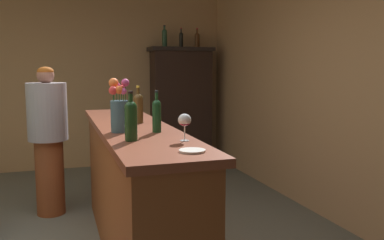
{
  "coord_description": "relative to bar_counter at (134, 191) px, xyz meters",
  "views": [
    {
      "loc": [
        0.09,
        -3.0,
        1.53
      ],
      "look_at": [
        1.14,
        0.16,
        1.1
      ],
      "focal_mm": 38.52,
      "sensor_mm": 36.0,
      "label": 1
    }
  ],
  "objects": [
    {
      "name": "display_bottle_center",
      "position": [
        1.56,
        2.99,
        1.43
      ],
      "size": [
        0.08,
        0.08,
        0.3
      ],
      "color": "#4B2A12",
      "rests_on": "display_cabinet"
    },
    {
      "name": "wine_bottle_rose",
      "position": [
        -0.13,
        -0.68,
        0.67
      ],
      "size": [
        0.08,
        0.08,
        0.31
      ],
      "color": "#183A19",
      "rests_on": "bar_counter"
    },
    {
      "name": "patron_tall",
      "position": [
        -0.67,
        1.24,
        0.29
      ],
      "size": [
        0.4,
        0.4,
        1.54
      ],
      "rotation": [
        0.0,
        0.0,
        -1.41
      ],
      "color": "brown",
      "rests_on": "ground"
    },
    {
      "name": "wine_glass_mid",
      "position": [
        0.18,
        -0.79,
        0.66
      ],
      "size": [
        0.08,
        0.08,
        0.17
      ],
      "color": "white",
      "rests_on": "bar_counter"
    },
    {
      "name": "wall_back",
      "position": [
        -0.66,
        3.3,
        0.86
      ],
      "size": [
        5.44,
        0.12,
        2.8
      ],
      "primitive_type": "cube",
      "color": "tan",
      "rests_on": "ground"
    },
    {
      "name": "wall_right",
      "position": [
        2.05,
        -0.21,
        0.86
      ],
      "size": [
        0.12,
        7.01,
        2.8
      ],
      "primitive_type": "cube",
      "color": "tan",
      "rests_on": "ground"
    },
    {
      "name": "flower_arrangement",
      "position": [
        -0.15,
        -0.31,
        0.7
      ],
      "size": [
        0.15,
        0.12,
        0.38
      ],
      "color": "#345365",
      "rests_on": "bar_counter"
    },
    {
      "name": "display_bottle_midleft",
      "position": [
        1.3,
        2.99,
        1.43
      ],
      "size": [
        0.06,
        0.06,
        0.3
      ],
      "color": "black",
      "rests_on": "display_cabinet"
    },
    {
      "name": "wine_bottle_chardonnay",
      "position": [
        0.07,
        0.13,
        0.67
      ],
      "size": [
        0.08,
        0.08,
        0.31
      ],
      "color": "#4A3416",
      "rests_on": "bar_counter"
    },
    {
      "name": "wine_bottle_riesling",
      "position": [
        0.1,
        -0.39,
        0.66
      ],
      "size": [
        0.06,
        0.06,
        0.3
      ],
      "color": "#163C1E",
      "rests_on": "bar_counter"
    },
    {
      "name": "cheese_plate",
      "position": [
        0.12,
        -1.12,
        0.54
      ],
      "size": [
        0.15,
        0.15,
        0.01
      ],
      "primitive_type": "cylinder",
      "color": "white",
      "rests_on": "bar_counter"
    },
    {
      "name": "wine_glass_front",
      "position": [
        0.14,
        0.62,
        0.64
      ],
      "size": [
        0.08,
        0.08,
        0.15
      ],
      "color": "white",
      "rests_on": "bar_counter"
    },
    {
      "name": "bar_counter",
      "position": [
        0.0,
        0.0,
        0.0
      ],
      "size": [
        0.56,
        2.7,
        1.07
      ],
      "color": "brown",
      "rests_on": "ground"
    },
    {
      "name": "display_cabinet",
      "position": [
        1.3,
        2.99,
        0.42
      ],
      "size": [
        0.99,
        0.43,
        1.84
      ],
      "color": "black",
      "rests_on": "ground"
    },
    {
      "name": "display_bottle_left",
      "position": [
        1.04,
        2.99,
        1.45
      ],
      "size": [
        0.08,
        0.08,
        0.33
      ],
      "color": "#284D33",
      "rests_on": "display_cabinet"
    }
  ]
}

